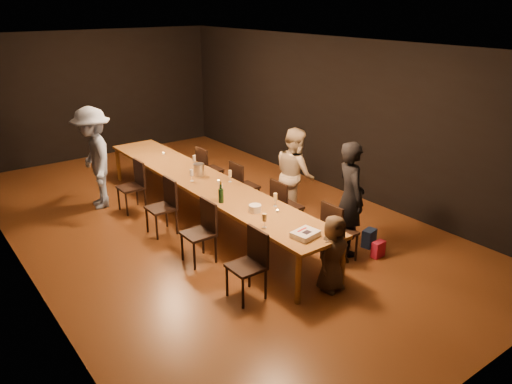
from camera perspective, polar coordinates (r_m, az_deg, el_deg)
ground at (r=8.87m, az=-5.72°, el=-3.24°), size 10.00×10.00×0.00m
room_shell at (r=8.24m, az=-6.25°, el=10.03°), size 6.04×10.04×3.02m
table at (r=8.61m, az=-5.89°, el=1.02°), size 0.90×6.00×0.75m
chair_right_0 at (r=7.45m, az=9.57°, el=-4.46°), size 0.42×0.42×0.93m
chair_right_1 at (r=8.24m, az=3.59°, el=-1.61°), size 0.42×0.42×0.93m
chair_right_2 at (r=9.12m, az=-1.27°, el=0.73°), size 0.42×0.42×0.93m
chair_right_3 at (r=10.07m, az=-5.25°, el=2.64°), size 0.42×0.42×0.93m
chair_left_0 at (r=6.45m, az=-1.14°, el=-8.44°), size 0.42×0.42×0.93m
chair_left_1 at (r=7.35m, az=-6.63°, el=-4.68°), size 0.42×0.42×0.93m
chair_left_2 at (r=8.32m, az=-10.83°, el=-1.74°), size 0.42×0.42×0.93m
chair_left_3 at (r=9.35m, az=-14.13°, el=0.59°), size 0.42×0.42×0.93m
woman_birthday at (r=7.56m, az=10.72°, el=-0.73°), size 0.64×0.75×1.76m
woman_tan at (r=8.67m, az=4.46°, el=2.05°), size 0.85×0.96×1.64m
man_blue at (r=9.58m, az=-18.00°, el=3.70°), size 0.89×1.31×1.89m
child at (r=6.67m, az=8.78°, el=-6.96°), size 0.55×0.38×1.07m
gift_bag_red at (r=7.80m, az=13.80°, el=-6.37°), size 0.22×0.13×0.25m
gift_bag_blue at (r=8.08m, az=12.79°, el=-5.15°), size 0.26×0.20×0.28m
birthday_cake at (r=6.56m, az=5.66°, el=-4.81°), size 0.37×0.32×0.08m
plate_stack at (r=7.28m, az=-0.11°, el=-1.87°), size 0.22×0.22×0.10m
champagne_bottle at (r=7.58m, az=-4.03°, el=-0.02°), size 0.09×0.09×0.34m
ice_bucket at (r=8.82m, az=-6.56°, el=2.56°), size 0.25×0.25×0.22m
wineglass_0 at (r=6.76m, az=0.97°, el=-3.30°), size 0.06×0.06×0.21m
wineglass_1 at (r=7.45m, az=2.22°, el=-0.90°), size 0.06×0.06×0.21m
wineglass_2 at (r=7.87m, az=-4.04°, el=0.29°), size 0.06×0.06×0.21m
wineglass_3 at (r=8.46m, az=-2.99°, el=1.83°), size 0.06×0.06×0.21m
wineglass_4 at (r=8.56m, az=-7.37°, el=1.90°), size 0.06×0.06×0.21m
wineglass_5 at (r=9.34m, az=-7.06°, el=3.57°), size 0.06×0.06×0.21m
tealight_near at (r=7.29m, az=2.47°, el=-2.17°), size 0.05×0.05×0.03m
tealight_mid at (r=8.49m, az=-4.30°, el=1.24°), size 0.05×0.05×0.03m
tealight_far at (r=10.18m, az=-10.52°, el=4.35°), size 0.05×0.05×0.03m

